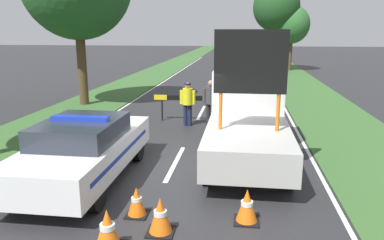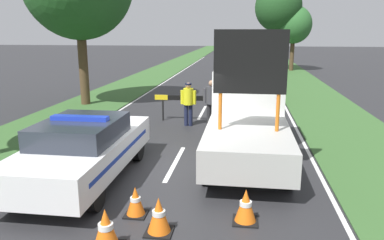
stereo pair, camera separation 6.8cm
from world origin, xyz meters
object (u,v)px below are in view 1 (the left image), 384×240
(roadside_tree_near_right, at_px, (276,7))
(queued_car_wagon_maroon, at_px, (244,83))
(police_officer, at_px, (188,100))
(pedestrian_civilian, at_px, (211,100))
(police_car, at_px, (85,149))
(work_truck, at_px, (248,118))
(traffic_cone_near_truck, at_px, (108,229))
(roadside_tree_mid_right, at_px, (292,25))
(traffic_cone_lane_edge, at_px, (26,171))
(queued_car_sedan_black, at_px, (248,72))
(traffic_cone_centre_front, at_px, (247,206))
(traffic_cone_behind_barrier, at_px, (160,215))
(traffic_cone_near_police, at_px, (137,201))
(road_barrier, at_px, (193,100))

(roadside_tree_near_right, bearing_deg, queued_car_wagon_maroon, -100.28)
(police_officer, bearing_deg, pedestrian_civilian, -165.37)
(queued_car_wagon_maroon, bearing_deg, police_officer, 71.53)
(police_car, bearing_deg, queued_car_wagon_maroon, 66.77)
(work_truck, bearing_deg, traffic_cone_near_truck, 64.12)
(roadside_tree_near_right, height_order, roadside_tree_mid_right, roadside_tree_near_right)
(police_car, xyz_separation_m, traffic_cone_lane_edge, (-1.34, -0.34, -0.49))
(traffic_cone_lane_edge, xyz_separation_m, queued_car_sedan_black, (5.40, 18.49, 0.45))
(traffic_cone_centre_front, xyz_separation_m, traffic_cone_lane_edge, (-5.13, 1.21, -0.04))
(police_officer, distance_m, roadside_tree_near_right, 21.95)
(queued_car_sedan_black, bearing_deg, traffic_cone_centre_front, 89.20)
(traffic_cone_behind_barrier, bearing_deg, police_officer, 94.68)
(traffic_cone_near_truck, bearing_deg, traffic_cone_behind_barrier, 39.55)
(traffic_cone_behind_barrier, bearing_deg, roadside_tree_near_right, 81.80)
(police_car, bearing_deg, work_truck, 25.40)
(work_truck, height_order, traffic_cone_centre_front, work_truck)
(traffic_cone_near_police, xyz_separation_m, traffic_cone_near_truck, (-0.15, -1.18, 0.06))
(road_barrier, distance_m, roadside_tree_mid_right, 21.33)
(traffic_cone_behind_barrier, bearing_deg, traffic_cone_centre_front, 21.54)
(work_truck, bearing_deg, traffic_cone_lane_edge, 25.41)
(road_barrier, height_order, roadside_tree_near_right, roadside_tree_near_right)
(traffic_cone_behind_barrier, distance_m, roadside_tree_mid_right, 29.33)
(traffic_cone_behind_barrier, bearing_deg, queued_car_wagon_maroon, 84.04)
(traffic_cone_centre_front, relative_size, traffic_cone_behind_barrier, 0.98)
(work_truck, relative_size, traffic_cone_lane_edge, 9.19)
(pedestrian_civilian, bearing_deg, traffic_cone_near_police, -72.40)
(traffic_cone_lane_edge, xyz_separation_m, queued_car_wagon_maroon, (5.07, 12.06, 0.51))
(queued_car_wagon_maroon, xyz_separation_m, roadside_tree_mid_right, (4.06, 14.71, 3.19))
(traffic_cone_behind_barrier, distance_m, traffic_cone_lane_edge, 4.05)
(police_car, bearing_deg, pedestrian_civilian, 59.92)
(police_car, xyz_separation_m, roadside_tree_mid_right, (7.79, 26.43, 3.20))
(police_car, bearing_deg, road_barrier, 68.54)
(work_truck, height_order, traffic_cone_near_truck, work_truck)
(work_truck, height_order, queued_car_sedan_black, work_truck)
(traffic_cone_lane_edge, height_order, roadside_tree_mid_right, roadside_tree_mid_right)
(road_barrier, relative_size, pedestrian_civilian, 1.79)
(road_barrier, height_order, traffic_cone_near_truck, road_barrier)
(queued_car_sedan_black, bearing_deg, traffic_cone_behind_barrier, 84.98)
(police_car, height_order, traffic_cone_near_truck, police_car)
(police_car, distance_m, queued_car_wagon_maroon, 12.31)
(police_car, relative_size, police_officer, 3.03)
(traffic_cone_near_police, relative_size, traffic_cone_centre_front, 0.90)
(queued_car_wagon_maroon, distance_m, roadside_tree_mid_right, 15.59)
(traffic_cone_near_truck, height_order, traffic_cone_behind_barrier, traffic_cone_near_truck)
(traffic_cone_near_truck, xyz_separation_m, queued_car_sedan_black, (2.52, 20.91, 0.38))
(road_barrier, relative_size, police_officer, 1.90)
(queued_car_wagon_maroon, bearing_deg, roadside_tree_near_right, -100.28)
(traffic_cone_near_truck, bearing_deg, police_officer, 89.22)
(work_truck, bearing_deg, pedestrian_civilian, -69.62)
(police_car, distance_m, road_barrier, 6.46)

